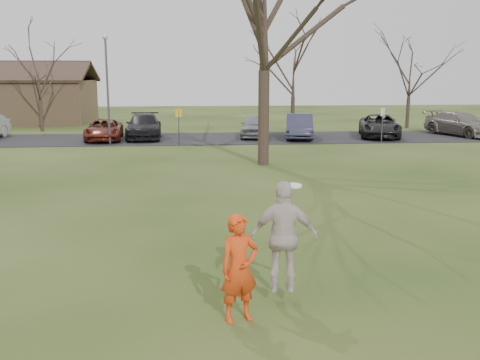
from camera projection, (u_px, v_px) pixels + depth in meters
name	position (u px, v px, depth m)	size (l,w,h in m)	color
ground	(259.00, 306.00, 9.51)	(120.00, 120.00, 0.00)	#1E380F
parking_strip	(212.00, 138.00, 33.93)	(62.00, 6.50, 0.04)	black
player_defender	(239.00, 268.00, 8.80)	(0.67, 0.44, 1.83)	red
car_2	(104.00, 130.00, 32.78)	(2.11, 4.58, 1.27)	maroon
car_3	(144.00, 126.00, 33.74)	(2.13, 5.24, 1.52)	black
car_4	(255.00, 126.00, 34.28)	(1.70, 4.23, 1.44)	gray
car_5	(299.00, 126.00, 33.70)	(1.63, 4.66, 1.54)	#34344E
car_6	(379.00, 126.00, 34.35)	(2.40, 5.20, 1.44)	black
car_7	(461.00, 124.00, 35.24)	(2.15, 5.30, 1.54)	slate
catching_play	(284.00, 237.00, 9.41)	(1.23, 0.64, 2.01)	beige
lamp_post	(107.00, 75.00, 30.21)	(0.34, 0.34, 6.27)	#47474C
sign_yellow	(179.00, 120.00, 30.55)	(0.35, 0.35, 2.08)	#47474C
sign_white	(382.00, 119.00, 31.55)	(0.35, 0.35, 2.08)	#47474C
big_tree	(265.00, 4.00, 22.96)	(9.00, 9.00, 14.00)	#352821
small_tree_row	(270.00, 76.00, 38.48)	(55.00, 5.90, 8.50)	#352821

